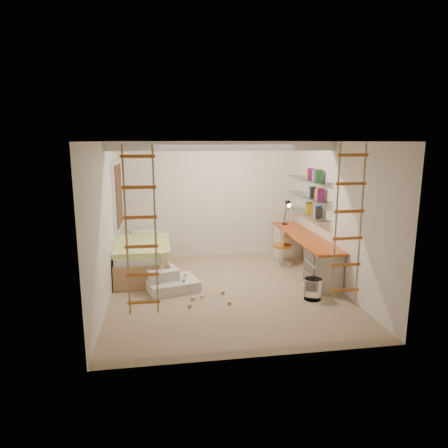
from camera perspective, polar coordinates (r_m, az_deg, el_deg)
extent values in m
plane|color=#9B7E64|center=(7.18, 0.37, -9.51)|extent=(4.50, 4.50, 0.00)
cube|color=white|center=(6.99, 0.00, 11.06)|extent=(4.00, 0.18, 0.16)
cube|color=white|center=(8.22, -15.06, 3.99)|extent=(0.06, 1.15, 1.35)
cube|color=#4C2D1E|center=(8.22, -14.79, 4.00)|extent=(0.02, 1.00, 1.20)
cylinder|color=white|center=(6.92, 12.57, -9.05)|extent=(0.29, 0.29, 0.36)
cube|color=#CA4E17|center=(8.16, 11.44, -1.76)|extent=(0.55, 2.80, 0.04)
cube|color=beige|center=(9.26, 9.01, -2.45)|extent=(0.52, 0.55, 0.71)
cube|color=beige|center=(7.37, 14.00, -6.38)|extent=(0.52, 0.55, 0.71)
cube|color=#4C4742|center=(7.20, 12.11, -4.61)|extent=(0.02, 0.50, 0.18)
cube|color=#4C4742|center=(7.26, 12.04, -6.27)|extent=(0.02, 0.50, 0.18)
cube|color=#4C4742|center=(7.33, 11.97, -7.91)|extent=(0.02, 0.50, 0.18)
cube|color=white|center=(8.40, 11.81, 1.54)|extent=(0.25, 1.80, 0.01)
cube|color=white|center=(8.35, 11.91, 3.91)|extent=(0.25, 1.80, 0.01)
cube|color=white|center=(8.31, 12.02, 6.30)|extent=(0.25, 1.80, 0.01)
cube|color=#AD7F51|center=(8.20, -11.34, -5.35)|extent=(1.00, 2.00, 0.45)
cube|color=white|center=(8.12, -11.43, -3.43)|extent=(0.95, 1.95, 0.12)
cube|color=#DAFF35|center=(7.95, -11.50, -2.94)|extent=(1.02, 1.60, 0.10)
cube|color=white|center=(8.87, -11.25, -1.33)|extent=(0.55, 0.35, 0.12)
cylinder|color=black|center=(9.20, 8.70, 0.06)|extent=(0.14, 0.14, 0.02)
cylinder|color=black|center=(9.16, 8.73, 1.22)|extent=(0.02, 0.15, 0.36)
cylinder|color=black|center=(9.03, 8.97, 2.67)|extent=(0.02, 0.27, 0.20)
cone|color=black|center=(8.91, 9.22, 2.86)|extent=(0.12, 0.14, 0.15)
cylinder|color=#FFEABF|center=(8.87, 9.29, 2.63)|extent=(0.08, 0.04, 0.08)
cylinder|color=#B96D23|center=(8.53, 8.35, -3.13)|extent=(0.48, 0.48, 0.06)
cube|color=#C06E24|center=(8.44, 8.47, -2.05)|extent=(0.12, 0.29, 0.28)
cylinder|color=silver|center=(8.58, 8.31, -4.37)|extent=(0.06, 0.06, 0.39)
cylinder|color=silver|center=(8.64, 8.26, -5.75)|extent=(0.55, 0.55, 0.05)
cube|color=silver|center=(7.24, -7.44, -8.61)|extent=(1.02, 0.88, 0.19)
cube|color=silver|center=(7.23, -8.81, -7.08)|extent=(0.63, 0.56, 0.19)
cube|color=#CCB284|center=(7.18, -8.84, -6.05)|extent=(0.10, 0.10, 0.08)
cube|color=#CCB284|center=(7.16, -8.86, -5.48)|extent=(0.09, 0.09, 0.07)
cube|color=#CCB284|center=(7.13, -8.88, -4.75)|extent=(0.07, 0.07, 0.12)
cube|color=#CCB284|center=(7.07, -5.80, -8.00)|extent=(0.06, 0.06, 0.06)
cube|color=#CCB284|center=(7.32, -5.60, -7.29)|extent=(0.06, 0.06, 0.06)
cube|color=#CCB284|center=(7.03, -9.40, -8.21)|extent=(0.06, 0.06, 0.06)
cube|color=#CCB284|center=(6.52, -4.90, -11.50)|extent=(0.07, 0.07, 0.07)
cube|color=#CCB284|center=(6.84, -3.14, -10.31)|extent=(0.07, 0.07, 0.07)
cube|color=#CCB284|center=(6.78, -4.43, -10.55)|extent=(0.07, 0.07, 0.07)
cube|color=#CCB284|center=(6.60, 0.76, -11.15)|extent=(0.07, 0.07, 0.07)
cube|color=#CCB284|center=(7.02, -0.20, -9.70)|extent=(0.07, 0.07, 0.07)
cube|color=#262626|center=(8.38, 11.85, 2.32)|extent=(0.14, 0.52, 0.22)
cube|color=#194CA5|center=(8.34, 11.95, 4.70)|extent=(0.14, 0.64, 0.22)
cube|color=white|center=(8.30, 12.05, 7.09)|extent=(0.14, 0.58, 0.22)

